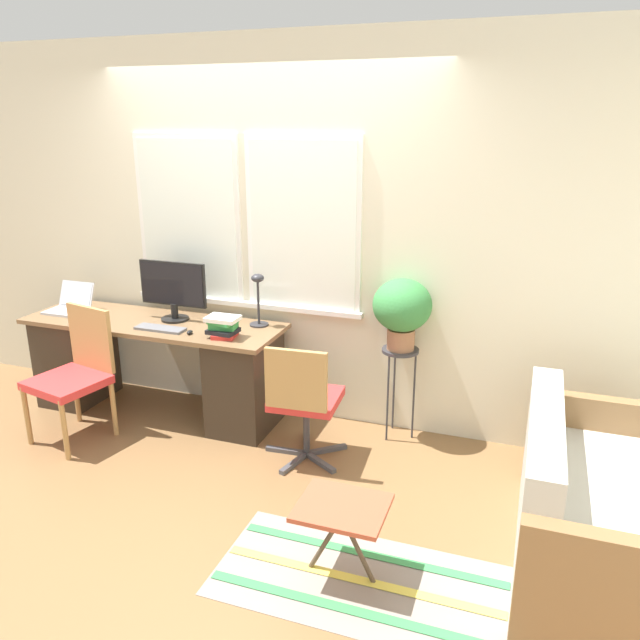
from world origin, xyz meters
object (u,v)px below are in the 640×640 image
(keyboard, at_px, (160,329))
(potted_plant, at_px, (402,308))
(book_stack, at_px, (223,326))
(laptop, at_px, (70,305))
(mouse, at_px, (190,332))
(desk_lamp, at_px, (258,294))
(monitor, at_px, (173,289))
(office_chair_swivel, at_px, (303,399))
(couch_loveseat, at_px, (588,512))
(plant_stand, at_px, (400,360))
(desk_chair_wooden, at_px, (75,372))
(folding_stool, at_px, (342,512))

(keyboard, height_order, potted_plant, potted_plant)
(book_stack, height_order, potted_plant, potted_plant)
(laptop, height_order, mouse, laptop)
(desk_lamp, height_order, book_stack, desk_lamp)
(keyboard, relative_size, desk_lamp, 0.96)
(monitor, distance_m, potted_plant, 1.67)
(office_chair_swivel, height_order, potted_plant, potted_plant)
(book_stack, height_order, couch_loveseat, book_stack)
(laptop, xyz_separation_m, couch_loveseat, (3.73, -0.74, -0.50))
(potted_plant, bearing_deg, plant_stand, -153.43)
(desk_chair_wooden, bearing_deg, mouse, 38.02)
(couch_loveseat, bearing_deg, plant_stand, 50.80)
(desk_chair_wooden, distance_m, plant_stand, 2.24)
(book_stack, distance_m, couch_loveseat, 2.46)
(keyboard, xyz_separation_m, potted_plant, (1.64, 0.38, 0.21))
(couch_loveseat, distance_m, potted_plant, 1.67)
(monitor, distance_m, mouse, 0.43)
(keyboard, xyz_separation_m, mouse, (0.25, -0.01, 0.01))
(desk_chair_wooden, bearing_deg, office_chair_swivel, 19.15)
(laptop, relative_size, keyboard, 0.83)
(desk_chair_wooden, bearing_deg, book_stack, 33.62)
(office_chair_swivel, relative_size, couch_loveseat, 0.58)
(desk_lamp, relative_size, folding_stool, 0.90)
(monitor, relative_size, desk_lamp, 1.39)
(office_chair_swivel, xyz_separation_m, potted_plant, (0.50, 0.55, 0.50))
(monitor, bearing_deg, desk_chair_wooden, -126.74)
(monitor, relative_size, couch_loveseat, 0.37)
(book_stack, bearing_deg, keyboard, -178.18)
(mouse, relative_size, desk_chair_wooden, 0.06)
(laptop, height_order, folding_stool, laptop)
(couch_loveseat, bearing_deg, mouse, 77.53)
(office_chair_swivel, distance_m, folding_stool, 1.10)
(potted_plant, bearing_deg, office_chair_swivel, -132.28)
(monitor, height_order, folding_stool, monitor)
(mouse, distance_m, desk_chair_wooden, 0.84)
(laptop, distance_m, mouse, 1.17)
(book_stack, distance_m, office_chair_swivel, 0.76)
(laptop, height_order, keyboard, laptop)
(mouse, distance_m, plant_stand, 1.46)
(office_chair_swivel, xyz_separation_m, couch_loveseat, (1.68, -0.42, -0.17))
(plant_stand, bearing_deg, potted_plant, 26.57)
(book_stack, bearing_deg, folding_stool, -43.08)
(desk_lamp, xyz_separation_m, plant_stand, (1.03, 0.06, -0.39))
(monitor, xyz_separation_m, mouse, (0.27, -0.25, -0.22))
(keyboard, distance_m, couch_loveseat, 2.92)
(monitor, relative_size, book_stack, 2.41)
(mouse, relative_size, desk_lamp, 0.15)
(monitor, height_order, couch_loveseat, monitor)
(couch_loveseat, bearing_deg, folding_stool, 115.27)
(mouse, height_order, desk_lamp, desk_lamp)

